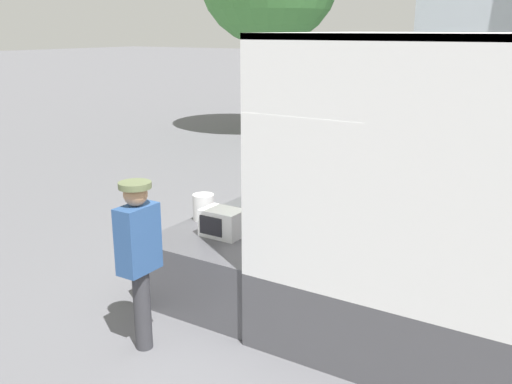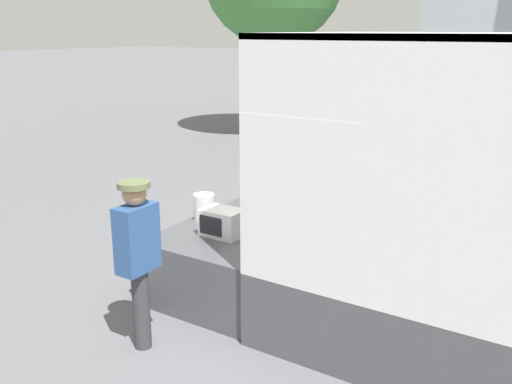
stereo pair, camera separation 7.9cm
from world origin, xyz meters
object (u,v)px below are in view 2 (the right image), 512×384
at_px(microwave, 223,223).
at_px(worker_person, 138,248).
at_px(portable_generator, 275,203).
at_px(orange_bucket, 204,207).

xyz_separation_m(microwave, worker_person, (-0.03, -1.41, 0.13)).
distance_m(portable_generator, orange_bucket, 0.93).
distance_m(microwave, worker_person, 1.41).
xyz_separation_m(portable_generator, orange_bucket, (-0.75, -0.56, -0.03)).
bearing_deg(microwave, orange_bucket, 147.11).
relative_size(portable_generator, worker_person, 0.32).
bearing_deg(worker_person, microwave, 88.66).
bearing_deg(orange_bucket, microwave, -32.89).
height_order(orange_bucket, worker_person, worker_person).
xyz_separation_m(microwave, portable_generator, (0.18, 0.93, 0.03)).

